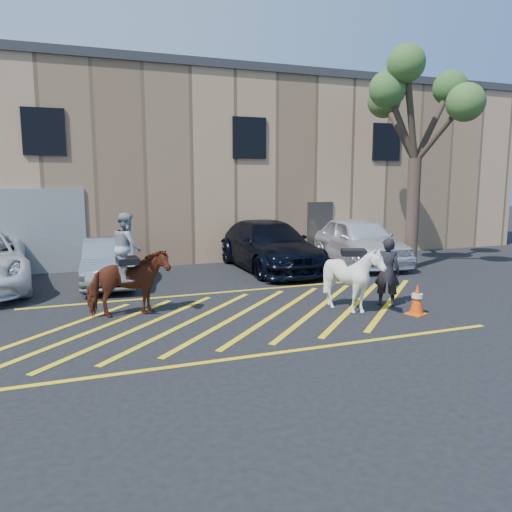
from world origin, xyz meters
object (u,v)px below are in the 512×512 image
object	(u,v)px
handler	(387,272)
traffic_cone	(417,299)
saddled_white	(353,278)
car_silver_sedan	(109,262)
car_white_suv	(359,241)
mounted_bay	(128,275)
tree	(418,101)
car_blue_suv	(269,245)

from	to	relation	value
handler	traffic_cone	distance (m)	1.07
saddled_white	car_silver_sedan	bearing A→B (deg)	133.56
car_white_suv	traffic_cone	xyz separation A→B (m)	(-2.48, -6.42, -0.50)
car_silver_sedan	saddled_white	bearing A→B (deg)	-40.76
mounted_bay	tree	world-z (taller)	tree
traffic_cone	tree	xyz separation A→B (m)	(3.73, 5.07, 5.33)
car_silver_sedan	car_blue_suv	xyz separation A→B (m)	(5.38, 0.60, 0.15)
mounted_bay	car_blue_suv	bearing A→B (deg)	40.20
car_white_suv	mounted_bay	size ratio (longest dim) A/B	2.14
handler	tree	size ratio (longest dim) A/B	0.23
handler	traffic_cone	world-z (taller)	handler
car_blue_suv	traffic_cone	distance (m)	6.75
car_white_suv	tree	distance (m)	5.16
mounted_bay	tree	distance (m)	11.40
handler	mounted_bay	size ratio (longest dim) A/B	0.71
car_white_suv	car_silver_sedan	bearing A→B (deg)	-171.94
mounted_bay	traffic_cone	xyz separation A→B (m)	(6.24, -2.22, -0.59)
car_white_suv	traffic_cone	world-z (taller)	car_white_suv
saddled_white	tree	distance (m)	8.24
tree	traffic_cone	bearing A→B (deg)	-126.33
saddled_white	handler	bearing A→B (deg)	11.35
saddled_white	traffic_cone	xyz separation A→B (m)	(1.28, -0.72, -0.44)
saddled_white	tree	size ratio (longest dim) A/B	0.25
car_white_suv	saddled_white	world-z (taller)	car_white_suv
car_blue_suv	handler	bearing A→B (deg)	-82.33
traffic_cone	tree	bearing A→B (deg)	53.67
mounted_bay	traffic_cone	world-z (taller)	mounted_bay
handler	saddled_white	xyz separation A→B (m)	(-1.11, -0.22, -0.04)
saddled_white	tree	xyz separation A→B (m)	(5.01, 4.35, 4.89)
car_silver_sedan	car_white_suv	world-z (taller)	car_white_suv
car_blue_suv	mounted_bay	size ratio (longest dim) A/B	2.40
car_silver_sedan	traffic_cone	bearing A→B (deg)	-37.95
mounted_bay	traffic_cone	bearing A→B (deg)	-19.60
car_blue_suv	handler	world-z (taller)	handler
car_white_suv	tree	world-z (taller)	tree
car_blue_suv	handler	xyz separation A→B (m)	(0.81, -5.72, 0.02)
car_silver_sedan	tree	size ratio (longest dim) A/B	0.56
car_blue_suv	saddled_white	distance (m)	5.95
car_blue_suv	tree	size ratio (longest dim) A/B	0.78
saddled_white	tree	bearing A→B (deg)	40.97
mounted_bay	saddled_white	world-z (taller)	mounted_bay
car_silver_sedan	traffic_cone	world-z (taller)	car_silver_sedan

